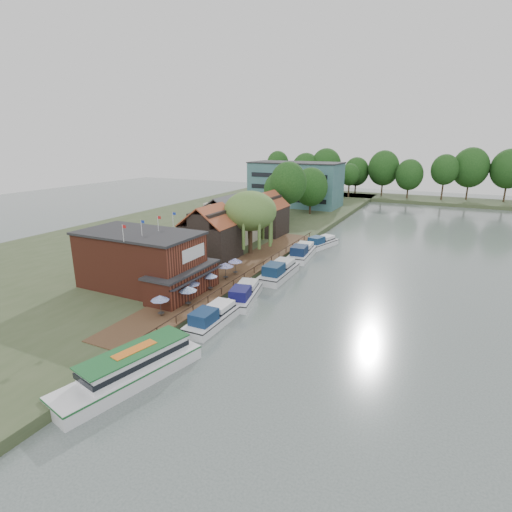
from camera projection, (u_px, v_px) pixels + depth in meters
The scene contains 29 objects.
ground at pixel (257, 313), 46.05m from camera, with size 260.00×260.00×0.00m, color #495551.
land_bank at pixel (205, 227), 88.77m from camera, with size 50.00×140.00×1.00m, color #384728.
quay_deck at pixel (238, 271), 57.76m from camera, with size 6.00×50.00×0.10m, color #47301E.
quay_rail at pixel (256, 269), 56.91m from camera, with size 0.20×49.00×1.00m, color black, non-canonical shape.
pub at pixel (153, 262), 49.82m from camera, with size 20.00×11.00×7.30m, color maroon, non-canonical shape.
hotel_block at pixel (296, 184), 113.64m from camera, with size 25.40×12.40×12.30m, color #38666B, non-canonical shape.
cottage_a at pixel (211, 232), 62.99m from camera, with size 8.60×7.60×8.50m, color black, non-canonical shape.
cottage_b at pixel (226, 220), 72.87m from camera, with size 9.60×8.60×8.50m, color beige, non-canonical shape.
cottage_c at pixel (267, 213), 78.92m from camera, with size 7.60×7.60×8.50m, color black, non-canonical shape.
willow at pixel (250, 223), 65.12m from camera, with size 8.60×8.60×10.43m, color #476B2D, non-canonical shape.
umbrella_0 at pixel (160, 306), 42.49m from camera, with size 2.02×2.02×2.38m, color navy, non-canonical shape.
umbrella_1 at pixel (188, 296), 45.09m from camera, with size 2.17×2.17×2.38m, color navy, non-canonical shape.
umbrella_2 at pixel (191, 289), 47.14m from camera, with size 2.32×2.32×2.38m, color navy, non-canonical shape.
umbrella_3 at pixel (210, 282), 49.72m from camera, with size 1.94×1.94×2.38m, color #1B3F95, non-canonical shape.
umbrella_4 at pixel (226, 271), 53.68m from camera, with size 2.28×2.28×2.38m, color navy, non-canonical shape.
umbrella_5 at pixel (235, 266), 55.67m from camera, with size 2.04×2.04×2.38m, color navy, non-canonical shape.
cruiser_0 at pixel (213, 315), 42.96m from camera, with size 3.08×9.54×2.30m, color white, non-canonical shape.
cruiser_1 at pixel (244, 292), 49.42m from camera, with size 3.09×9.58×2.31m, color silver, non-canonical shape.
cruiser_2 at pixel (279, 269), 57.67m from camera, with size 3.40×10.51×2.57m, color silver, non-canonical shape.
cruiser_3 at pixel (302, 250), 67.41m from camera, with size 3.38×10.44×2.55m, color white, non-canonical shape.
cruiser_4 at pixel (322, 241), 74.32m from camera, with size 3.00×9.30×2.23m, color white, non-canonical shape.
tour_boat at pixel (129, 367), 32.61m from camera, with size 3.65×12.90×2.81m, color silver, non-canonical shape.
swan at pixel (157, 361), 35.69m from camera, with size 0.44×0.44×0.44m, color white.
bank_tree_0 at pixel (288, 195), 85.32m from camera, with size 7.81×7.81×13.93m, color #143811, non-canonical shape.
bank_tree_1 at pixel (278, 196), 94.91m from camera, with size 6.90×6.90×10.89m, color #143811, non-canonical shape.
bank_tree_2 at pixel (311, 191), 100.63m from camera, with size 8.45×8.45×11.69m, color #143811, non-canonical shape.
bank_tree_3 at pixel (326, 184), 116.35m from camera, with size 7.62×7.62×11.86m, color #143811, non-canonical shape.
bank_tree_4 at pixel (332, 182), 125.92m from camera, with size 6.10×6.10×10.94m, color #143811, non-canonical shape.
bank_tree_5 at pixel (349, 180), 131.37m from camera, with size 6.31×6.31×10.88m, color #143811, non-canonical shape.
Camera 1 is at (18.65, -38.00, 19.30)m, focal length 28.00 mm.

